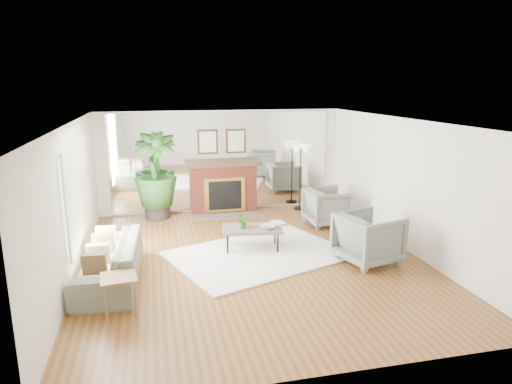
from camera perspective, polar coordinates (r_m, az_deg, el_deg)
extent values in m
plane|color=brown|center=(8.41, -0.44, -8.44)|extent=(7.00, 7.00, 0.00)
cube|color=white|center=(7.96, -21.97, -1.26)|extent=(0.02, 7.00, 2.50)
cube|color=white|center=(9.15, 18.15, 0.86)|extent=(0.02, 7.00, 2.50)
cube|color=white|center=(11.40, -4.29, 3.86)|extent=(6.00, 0.02, 2.50)
cube|color=silver|center=(11.38, -4.27, 3.85)|extent=(5.40, 0.04, 2.40)
cube|color=#B2E09E|center=(8.32, -21.43, 0.09)|extent=(0.04, 2.40, 1.50)
cube|color=maroon|center=(11.32, -4.07, 0.45)|extent=(1.60, 0.40, 1.20)
cube|color=gold|center=(11.15, -3.89, -0.39)|extent=(1.00, 0.04, 0.85)
cube|color=black|center=(11.13, -3.87, -0.41)|extent=(0.80, 0.04, 0.70)
cube|color=#5E534A|center=(11.13, -3.74, -2.88)|extent=(1.70, 0.55, 0.03)
cube|color=#4F3319|center=(11.18, -4.11, 3.52)|extent=(1.85, 0.46, 0.10)
cube|color=#301D12|center=(11.22, -6.06, 6.26)|extent=(0.50, 0.04, 0.60)
cube|color=#301D12|center=(11.33, -2.53, 6.38)|extent=(0.50, 0.04, 0.60)
cube|color=white|center=(8.61, 0.41, -7.81)|extent=(3.69, 3.17, 0.03)
cube|color=#5E534A|center=(8.75, -0.50, -4.61)|extent=(1.22, 0.83, 0.06)
cylinder|color=black|center=(8.58, -3.57, -6.60)|extent=(0.03, 0.03, 0.40)
cylinder|color=black|center=(8.64, 2.75, -6.45)|extent=(0.03, 0.03, 0.40)
cylinder|color=black|center=(9.03, -3.60, -5.58)|extent=(0.03, 0.03, 0.40)
cylinder|color=black|center=(9.08, 2.39, -5.44)|extent=(0.03, 0.03, 0.40)
imported|color=#6A705A|center=(7.83, -17.83, -8.20)|extent=(1.01, 2.34, 0.67)
imported|color=slate|center=(10.45, 8.91, -1.82)|extent=(0.95, 0.93, 0.84)
imported|color=slate|center=(8.41, 13.88, -5.60)|extent=(1.20, 1.18, 0.90)
cube|color=olive|center=(6.65, -16.81, -10.21)|extent=(0.53, 0.53, 0.04)
cylinder|color=olive|center=(6.59, -18.29, -13.15)|extent=(0.04, 0.04, 0.52)
cylinder|color=olive|center=(6.59, -14.86, -12.88)|extent=(0.04, 0.04, 0.52)
cylinder|color=olive|center=(6.94, -18.35, -11.76)|extent=(0.04, 0.04, 0.52)
cylinder|color=olive|center=(6.94, -15.11, -11.51)|extent=(0.04, 0.04, 0.52)
cylinder|color=black|center=(11.11, -12.22, -2.14)|extent=(0.59, 0.59, 0.42)
imported|color=#3A6B27|center=(10.90, -12.47, 2.70)|extent=(0.99, 0.99, 1.74)
cylinder|color=black|center=(11.74, 5.45, -2.03)|extent=(0.28, 0.28, 0.04)
cylinder|color=black|center=(11.56, 5.54, 1.68)|extent=(0.03, 0.03, 1.59)
cone|color=white|center=(11.39, 5.05, 5.34)|extent=(0.30, 0.30, 0.22)
cone|color=white|center=(11.47, 6.19, 5.36)|extent=(0.30, 0.30, 0.22)
imported|color=#3A6B27|center=(8.67, -1.72, -3.52)|extent=(0.33, 0.30, 0.31)
imported|color=olive|center=(8.65, 1.40, -4.40)|extent=(0.33, 0.33, 0.07)
imported|color=olive|center=(8.94, 2.16, -3.95)|extent=(0.29, 0.34, 0.02)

